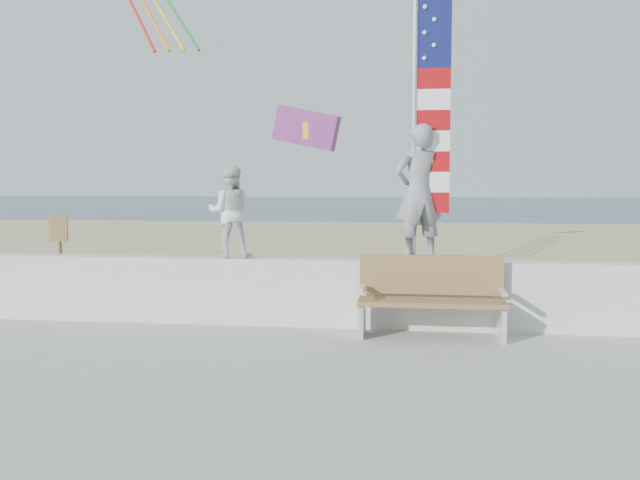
# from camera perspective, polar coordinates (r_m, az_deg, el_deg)

# --- Properties ---
(ground) EXTENTS (220.00, 220.00, 0.00)m
(ground) POSITION_cam_1_polar(r_m,az_deg,el_deg) (7.34, -3.51, -11.71)
(ground) COLOR #2A4554
(ground) RESTS_ON ground
(sand) EXTENTS (90.00, 40.00, 0.08)m
(sand) POSITION_cam_1_polar(r_m,az_deg,el_deg) (16.09, 2.74, -2.58)
(sand) COLOR tan
(sand) RESTS_ON ground
(seawall) EXTENTS (30.00, 0.35, 0.90)m
(seawall) POSITION_cam_1_polar(r_m,az_deg,el_deg) (9.12, -1.08, -4.40)
(seawall) COLOR silver
(seawall) RESTS_ON boardwalk
(adult) EXTENTS (0.76, 0.63, 1.77)m
(adult) POSITION_cam_1_polar(r_m,az_deg,el_deg) (8.90, 8.31, 3.96)
(adult) COLOR gray
(adult) RESTS_ON seawall
(child) EXTENTS (0.66, 0.55, 1.24)m
(child) POSITION_cam_1_polar(r_m,az_deg,el_deg) (9.24, -7.58, 2.35)
(child) COLOR silver
(child) RESTS_ON seawall
(bench) EXTENTS (1.80, 0.57, 1.00)m
(bench) POSITION_cam_1_polar(r_m,az_deg,el_deg) (8.56, 9.34, -4.66)
(bench) COLOR olive
(bench) RESTS_ON boardwalk
(flag) EXTENTS (0.50, 0.08, 3.50)m
(flag) POSITION_cam_1_polar(r_m,az_deg,el_deg) (8.95, 8.77, 10.55)
(flag) COLOR silver
(flag) RESTS_ON seawall
(parafoil_kite) EXTENTS (1.07, 0.37, 0.72)m
(parafoil_kite) POSITION_cam_1_polar(r_m,az_deg,el_deg) (10.64, -1.02, 9.35)
(parafoil_kite) COLOR red
(parafoil_kite) RESTS_ON ground
(sign) EXTENTS (0.32, 0.07, 1.46)m
(sign) POSITION_cam_1_polar(r_m,az_deg,el_deg) (12.20, -21.07, -0.93)
(sign) COLOR olive
(sign) RESTS_ON sand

